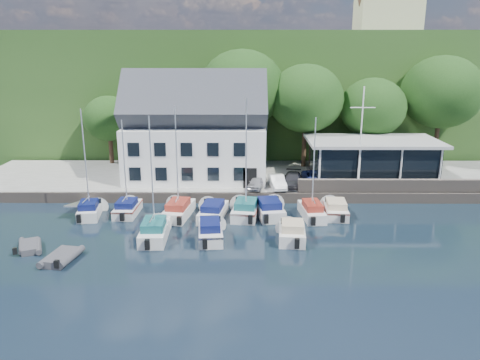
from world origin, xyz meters
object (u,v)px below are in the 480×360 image
at_px(boat_r1_1, 125,168).
at_px(boat_r2_1, 152,178).
at_px(car_dgrey, 292,180).
at_px(harbor_building, 196,136).
at_px(boat_r1_4, 246,163).
at_px(car_blue, 315,177).
at_px(boat_r1_6, 314,168).
at_px(boat_r1_7, 335,208).
at_px(boat_r1_2, 177,165).
at_px(car_white, 277,181).
at_px(boat_r1_3, 213,210).
at_px(boat_r1_5, 269,207).
at_px(club_pavilion, 371,159).
at_px(boat_r2_2, 210,229).
at_px(car_silver, 257,182).
at_px(dinghy_1, 61,256).
at_px(boat_r2_3, 292,231).
at_px(flagpole, 361,138).
at_px(boat_r1_0, 86,167).
at_px(dinghy_0, 30,245).

distance_m(boat_r1_1, boat_r2_1, 6.39).
bearing_deg(car_dgrey, harbor_building, 170.47).
bearing_deg(boat_r1_4, car_blue, 52.42).
distance_m(boat_r1_6, boat_r1_7, 4.26).
distance_m(car_blue, boat_r1_4, 10.09).
xyz_separation_m(boat_r1_2, boat_r2_1, (-1.18, -4.87, 0.26)).
relative_size(car_white, boat_r1_3, 0.58).
bearing_deg(boat_r1_5, car_blue, 43.70).
xyz_separation_m(club_pavilion, car_dgrey, (-8.33, -2.71, -1.43)).
distance_m(club_pavilion, boat_r1_4, 15.67).
relative_size(boat_r1_5, boat_r2_2, 0.99).
bearing_deg(harbor_building, car_silver, -33.12).
bearing_deg(boat_r2_2, boat_r1_1, 139.19).
distance_m(car_white, boat_r1_4, 6.93).
distance_m(car_dgrey, boat_r1_5, 6.40).
bearing_deg(boat_r1_2, car_dgrey, 38.41).
bearing_deg(club_pavilion, boat_r1_6, -129.60).
distance_m(car_dgrey, boat_r2_2, 13.10).
xyz_separation_m(boat_r1_4, dinghy_1, (-12.64, -8.80, -4.40)).
bearing_deg(boat_r2_3, car_blue, 78.17).
bearing_deg(car_blue, boat_r1_3, -150.55).
distance_m(boat_r2_1, dinghy_1, 8.21).
bearing_deg(boat_r2_3, club_pavilion, 60.25).
bearing_deg(flagpole, car_silver, -178.60).
relative_size(boat_r2_1, boat_r2_2, 1.55).
xyz_separation_m(car_white, boat_r1_2, (-8.84, -5.34, 2.91)).
relative_size(club_pavilion, boat_r1_5, 2.15).
relative_size(car_dgrey, boat_r1_3, 0.66).
bearing_deg(flagpole, boat_r1_6, -133.21).
xyz_separation_m(boat_r1_0, dinghy_1, (0.80, -8.75, -4.01)).
bearing_deg(car_blue, boat_r1_7, -88.24).
bearing_deg(flagpole, boat_r1_2, -162.09).
bearing_deg(boat_r1_4, dinghy_1, -136.55).
distance_m(car_silver, boat_r1_4, 6.17).
bearing_deg(flagpole, car_blue, 162.23).
relative_size(boat_r1_2, boat_r2_1, 0.95).
relative_size(flagpole, boat_r1_1, 1.17).
relative_size(boat_r1_0, boat_r2_3, 1.71).
bearing_deg(car_silver, car_white, 22.07).
relative_size(boat_r1_0, dinghy_1, 2.77).
bearing_deg(flagpole, boat_r1_4, -153.43).
bearing_deg(boat_r1_7, harbor_building, 149.82).
distance_m(car_blue, boat_r1_2, 14.63).
xyz_separation_m(boat_r1_1, dinghy_0, (-5.28, -7.49, -3.82)).
bearing_deg(boat_r2_3, boat_r2_2, -177.93).
height_order(club_pavilion, dinghy_0, club_pavilion).
relative_size(boat_r1_4, dinghy_1, 3.01).
xyz_separation_m(club_pavilion, boat_r1_5, (-10.91, -8.51, -2.27)).
xyz_separation_m(boat_r1_0, boat_r1_4, (13.44, 0.04, 0.38)).
xyz_separation_m(club_pavilion, boat_r1_1, (-23.26, -8.14, 1.09)).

